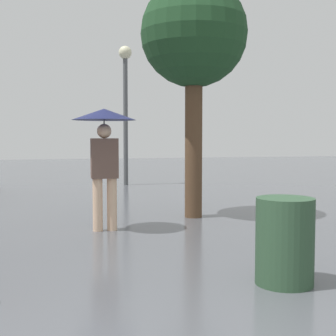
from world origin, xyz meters
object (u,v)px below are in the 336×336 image
at_px(trash_bin, 285,241).
at_px(pedestrian, 104,137).
at_px(street_lamp, 125,90).
at_px(tree, 194,37).

bearing_deg(trash_bin, pedestrian, 115.03).
bearing_deg(pedestrian, street_lamp, 78.64).
xyz_separation_m(pedestrian, trash_bin, (1.46, -3.13, -1.04)).
height_order(tree, trash_bin, tree).
height_order(pedestrian, tree, tree).
xyz_separation_m(pedestrian, tree, (1.72, 0.87, 1.80)).
bearing_deg(tree, pedestrian, -153.17).
height_order(tree, street_lamp, tree).
height_order(pedestrian, street_lamp, street_lamp).
bearing_deg(pedestrian, trash_bin, -64.97).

